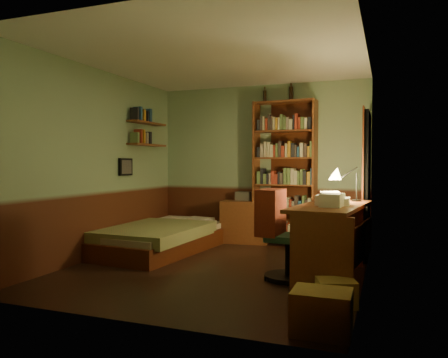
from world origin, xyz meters
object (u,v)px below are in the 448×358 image
(desk_lamp, at_px, (357,175))
(cardboard_box_b, at_px, (336,293))
(desk, at_px, (331,242))
(cardboard_box_a, at_px, (322,312))
(office_chair, at_px, (288,240))
(dresser, at_px, (245,222))
(bookshelf, at_px, (285,173))
(bed, at_px, (161,228))
(mini_stereo, at_px, (245,196))

(desk_lamp, relative_size, cardboard_box_b, 1.88)
(desk, relative_size, cardboard_box_a, 3.53)
(office_chair, bearing_deg, desk, 27.52)
(dresser, relative_size, cardboard_box_a, 1.74)
(dresser, bearing_deg, desk_lamp, -40.76)
(bookshelf, bearing_deg, bed, -141.42)
(dresser, xyz_separation_m, desk_lamp, (1.83, -1.26, 0.81))
(office_chair, bearing_deg, bed, 159.40)
(office_chair, relative_size, cardboard_box_a, 1.99)
(bookshelf, bearing_deg, cardboard_box_a, -69.28)
(bookshelf, xyz_separation_m, desk_lamp, (1.19, -1.34, 0.01))
(bookshelf, bearing_deg, desk, -59.62)
(dresser, bearing_deg, office_chair, -66.60)
(dresser, relative_size, mini_stereo, 2.91)
(bookshelf, height_order, cardboard_box_a, bookshelf)
(dresser, xyz_separation_m, bookshelf, (0.64, 0.08, 0.81))
(bed, height_order, bookshelf, bookshelf)
(dresser, distance_m, office_chair, 2.32)
(bookshelf, xyz_separation_m, desk, (0.96, -1.90, -0.73))
(desk, height_order, cardboard_box_b, desk)
(bookshelf, bearing_deg, office_chair, -72.71)
(mini_stereo, bearing_deg, desk_lamp, -29.69)
(office_chair, relative_size, cardboard_box_b, 2.59)
(dresser, bearing_deg, bed, -139.54)
(bed, bearing_deg, cardboard_box_b, -26.50)
(bed, relative_size, desk_lamp, 3.53)
(dresser, bearing_deg, desk, -54.96)
(bookshelf, relative_size, desk_lamp, 3.60)
(bed, relative_size, desk, 1.44)
(mini_stereo, bearing_deg, cardboard_box_b, -51.19)
(bookshelf, xyz_separation_m, office_chair, (0.51, -2.10, -0.71))
(desk, bearing_deg, dresser, 137.64)
(mini_stereo, height_order, cardboard_box_a, mini_stereo)
(mini_stereo, xyz_separation_m, desk_lamp, (1.88, -1.38, 0.40))
(bookshelf, height_order, office_chair, bookshelf)
(mini_stereo, relative_size, desk_lamp, 0.42)
(bookshelf, distance_m, cardboard_box_a, 3.84)
(dresser, distance_m, mini_stereo, 0.44)
(mini_stereo, distance_m, cardboard_box_b, 3.46)
(bookshelf, distance_m, office_chair, 2.28)
(cardboard_box_a, bearing_deg, desk, 94.57)
(bed, distance_m, dresser, 1.45)
(desk_lamp, bearing_deg, office_chair, -112.64)
(desk, bearing_deg, bed, 169.95)
(desk_lamp, relative_size, office_chair, 0.72)
(cardboard_box_b, bearing_deg, cardboard_box_a, -92.42)
(mini_stereo, relative_size, bookshelf, 0.12)
(dresser, height_order, desk, desk)
(bed, relative_size, cardboard_box_b, 6.62)
(desk, xyz_separation_m, cardboard_box_b, (0.16, -0.93, -0.30))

